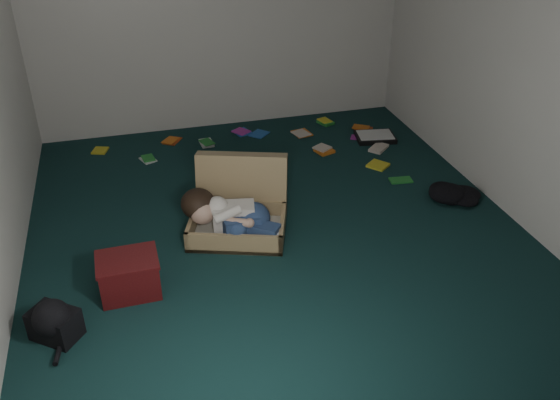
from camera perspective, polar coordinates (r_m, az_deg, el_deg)
name	(u,v)px	position (r m, az deg, el deg)	size (l,w,h in m)	color
floor	(275,227)	(4.97, -0.46, -2.62)	(4.50, 4.50, 0.00)	black
wall_back	(219,8)	(6.52, -5.89, 17.86)	(4.50, 4.50, 0.00)	silver
wall_front	(415,253)	(2.51, 12.87, -4.97)	(4.50, 4.50, 0.00)	silver
wall_right	(515,56)	(5.25, 21.65, 12.78)	(4.50, 4.50, 0.00)	silver
suitcase	(240,208)	(4.92, -3.92, -0.76)	(0.97, 0.95, 0.56)	tan
person	(230,215)	(4.74, -4.85, -1.49)	(0.76, 0.59, 0.35)	white
maroon_bin	(129,275)	(4.33, -14.32, -7.04)	(0.43, 0.34, 0.29)	#460E0F
backpack	(55,323)	(4.14, -20.86, -11.02)	(0.37, 0.30, 0.22)	black
clothing_pile	(455,191)	(5.59, 16.49, 0.83)	(0.40, 0.33, 0.13)	black
paper_tray	(375,137)	(6.57, 9.14, 6.02)	(0.46, 0.37, 0.06)	black
book_scatter	(283,144)	(6.37, 0.25, 5.40)	(3.07, 1.72, 0.02)	gold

